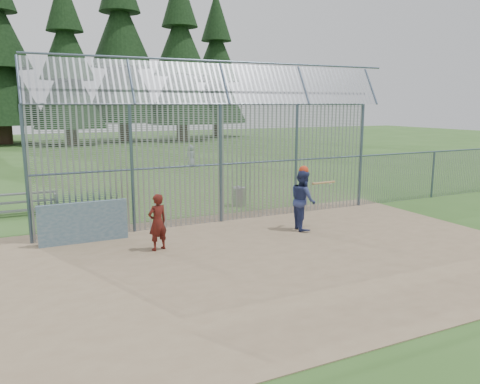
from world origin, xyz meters
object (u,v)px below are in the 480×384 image
dugout_wall (84,223)px  trash_can (238,196)px  onlooker (158,222)px  batter (303,200)px  bleacher (14,204)px

dugout_wall → trash_can: (6.26, 2.70, -0.24)m
onlooker → batter: bearing=164.1°
batter → trash_can: 4.24m
trash_can → batter: bearing=-85.9°
dugout_wall → batter: size_ratio=1.29×
dugout_wall → onlooker: bearing=-42.9°
dugout_wall → batter: bearing=-12.8°
dugout_wall → onlooker: size_ratio=1.58×
batter → trash_can: bearing=16.8°
bleacher → onlooker: bearing=-61.3°
dugout_wall → bleacher: bearing=110.3°
trash_can → bleacher: (-8.07, 2.19, 0.03)m
onlooker → bleacher: size_ratio=0.53×
batter → trash_can: batter is taller
batter → bleacher: bearing=65.4°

